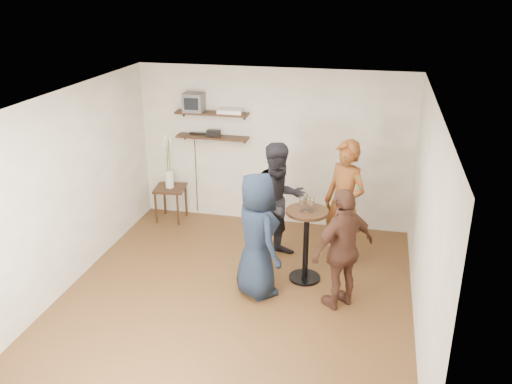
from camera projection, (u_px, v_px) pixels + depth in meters
The scene contains 18 objects.
room at pixel (234, 206), 6.58m from camera, with size 4.58×5.08×2.68m.
shelf_upper at pixel (212, 113), 8.74m from camera, with size 1.20×0.25×0.04m, color black.
shelf_lower at pixel (212, 137), 8.89m from camera, with size 1.20×0.25×0.04m, color black.
crt_monitor at pixel (194, 102), 8.74m from camera, with size 0.32×0.30×0.30m, color #59595B.
dvd_deck at pixel (231, 111), 8.66m from camera, with size 0.40×0.24×0.06m, color silver.
radio at pixel (213, 133), 8.86m from camera, with size 0.22×0.10×0.10m, color black.
power_strip at pixel (198, 133), 8.98m from camera, with size 0.30×0.05×0.03m, color black.
side_table at pixel (170, 193), 9.18m from camera, with size 0.55×0.55×0.59m.
vase_lilies at pixel (169, 170), 9.03m from camera, with size 0.19×0.20×0.97m.
drinks_table at pixel (306, 235), 7.27m from camera, with size 0.57×0.57×1.03m.
wine_glass_fl at pixel (302, 202), 7.06m from camera, with size 0.07×0.07×0.20m.
wine_glass_fr at pixel (312, 202), 7.03m from camera, with size 0.07×0.07×0.21m.
wine_glass_bl at pixel (306, 198), 7.14m from camera, with size 0.07×0.07×0.21m.
wine_glass_br at pixel (309, 201), 7.10m from camera, with size 0.06×0.06×0.18m.
person_plaid at pixel (344, 204), 7.62m from camera, with size 0.67×0.44×1.85m, color red.
person_dark at pixel (279, 202), 7.81m from camera, with size 0.85×0.67×1.76m, color black.
person_navy at pixel (257, 235), 6.89m from camera, with size 0.82×0.53×1.67m, color #162032.
person_brown at pixel (343, 249), 6.64m from camera, with size 0.92×0.38×1.58m, color #4E2C21.
Camera 1 is at (1.62, -5.85, 3.88)m, focal length 38.00 mm.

